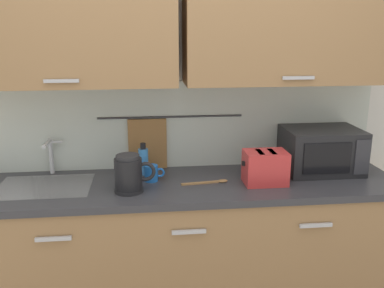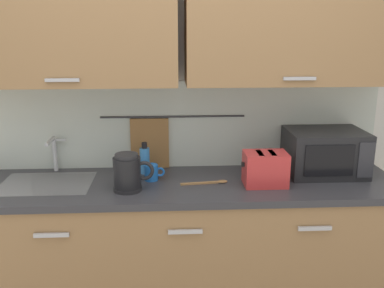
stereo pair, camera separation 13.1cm
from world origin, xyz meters
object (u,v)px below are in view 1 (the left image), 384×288
(mug_near_sink, at_px, (152,173))
(toaster, at_px, (265,167))
(electric_kettle, at_px, (129,174))
(dish_soap_bottle, at_px, (143,161))
(microwave, at_px, (321,150))
(wooden_spoon, at_px, (210,182))

(mug_near_sink, height_order, toaster, toaster)
(electric_kettle, height_order, dish_soap_bottle, electric_kettle)
(electric_kettle, relative_size, dish_soap_bottle, 1.16)
(microwave, xyz_separation_m, dish_soap_bottle, (-1.10, 0.06, -0.05))
(mug_near_sink, relative_size, toaster, 0.47)
(microwave, relative_size, wooden_spoon, 1.66)
(mug_near_sink, height_order, wooden_spoon, mug_near_sink)
(dish_soap_bottle, relative_size, wooden_spoon, 0.71)
(electric_kettle, bearing_deg, dish_soap_bottle, 74.74)
(wooden_spoon, bearing_deg, electric_kettle, -170.12)
(microwave, height_order, wooden_spoon, microwave)
(microwave, height_order, electric_kettle, microwave)
(electric_kettle, height_order, toaster, electric_kettle)
(microwave, xyz_separation_m, toaster, (-0.40, -0.18, -0.04))
(wooden_spoon, bearing_deg, mug_near_sink, 167.56)
(microwave, bearing_deg, mug_near_sink, -176.45)
(wooden_spoon, bearing_deg, dish_soap_bottle, 152.22)
(electric_kettle, relative_size, mug_near_sink, 1.89)
(toaster, bearing_deg, dish_soap_bottle, 161.04)
(mug_near_sink, bearing_deg, toaster, -9.71)
(microwave, height_order, toaster, microwave)
(electric_kettle, distance_m, toaster, 0.77)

